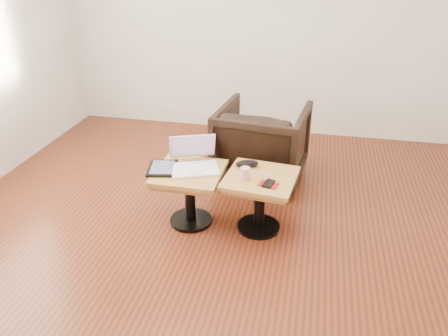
% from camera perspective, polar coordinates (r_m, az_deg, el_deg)
% --- Properties ---
extents(room_shell, '(4.52, 4.52, 2.71)m').
position_cam_1_polar(room_shell, '(2.54, 0.81, 14.58)').
color(room_shell, '#441E15').
rests_on(room_shell, ground).
extents(side_table_left, '(0.49, 0.49, 0.44)m').
position_cam_1_polar(side_table_left, '(3.23, -4.53, -2.09)').
color(side_table_left, black).
rests_on(side_table_left, ground).
extents(side_table_right, '(0.54, 0.54, 0.44)m').
position_cam_1_polar(side_table_right, '(3.15, 4.74, -2.86)').
color(side_table_right, black).
rests_on(side_table_right, ground).
extents(laptop, '(0.44, 0.43, 0.23)m').
position_cam_1_polar(laptop, '(3.20, -3.93, 0.84)').
color(laptop, white).
rests_on(laptop, side_table_left).
extents(tablet, '(0.25, 0.29, 0.02)m').
position_cam_1_polar(tablet, '(3.21, -8.05, -0.02)').
color(tablet, black).
rests_on(tablet, side_table_left).
extents(charging_adapter, '(0.05, 0.05, 0.03)m').
position_cam_1_polar(charging_adapter, '(3.37, -6.36, 1.51)').
color(charging_adapter, white).
rests_on(charging_adapter, side_table_left).
extents(glasses_case, '(0.18, 0.12, 0.05)m').
position_cam_1_polar(glasses_case, '(3.21, 3.03, 0.58)').
color(glasses_case, black).
rests_on(glasses_case, side_table_right).
extents(striped_cup, '(0.09, 0.09, 0.09)m').
position_cam_1_polar(striped_cup, '(3.03, 2.78, -0.73)').
color(striped_cup, '#CE5D7E').
rests_on(striped_cup, side_table_right).
extents(earbuds_tangle, '(0.07, 0.05, 0.01)m').
position_cam_1_polar(earbuds_tangle, '(3.11, 5.78, -0.87)').
color(earbuds_tangle, white).
rests_on(earbuds_tangle, side_table_right).
extents(phone_on_sleeve, '(0.15, 0.13, 0.02)m').
position_cam_1_polar(phone_on_sleeve, '(2.99, 5.84, -2.09)').
color(phone_on_sleeve, '#840705').
rests_on(phone_on_sleeve, side_table_right).
extents(armchair, '(0.82, 0.84, 0.69)m').
position_cam_1_polar(armchair, '(3.87, 5.00, 3.28)').
color(armchair, black).
rests_on(armchair, ground).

